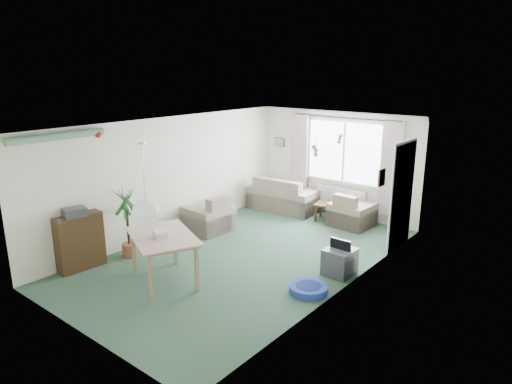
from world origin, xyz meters
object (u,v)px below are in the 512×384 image
Objects in this scene: tv_cube at (340,262)px; bookshelf at (80,242)px; houseplant at (128,222)px; pet_bed at (308,289)px; dining_table at (164,259)px; sofa at (284,194)px; coffee_table at (335,213)px; armchair_left at (208,213)px; armchair_corner at (352,209)px.

bookshelf is at bearing -142.39° from tv_cube.
houseplant reaches higher than pet_bed.
dining_table reaches higher than pet_bed.
houseplant reaches higher than tv_cube.
sofa is 1.84× the size of coffee_table.
bookshelf is (-2.14, -4.91, 0.28)m from coffee_table.
pet_bed is (1.35, -3.22, -0.14)m from coffee_table.
houseplant reaches higher than bookshelf.
tv_cube is (3.35, 1.72, -0.44)m from houseplant.
dining_table is 2.07× the size of pet_bed.
armchair_left is 0.99× the size of coffee_table.
armchair_left is at bearing 161.69° from pet_bed.
armchair_left is 3.21m from tv_cube.
armchair_corner is 3.35m from pet_bed.
bookshelf is at bearing -113.58° from coffee_table.
bookshelf reaches higher than armchair_corner.
armchair_left is 0.66× the size of houseplant.
dining_table is (1.13, -2.16, -0.01)m from armchair_left.
armchair_left reaches higher than pet_bed.
coffee_table is 0.72× the size of dining_table.
bookshelf is (-0.34, -2.73, 0.09)m from armchair_left.
armchair_corner is 1.41× the size of pet_bed.
houseplant is 2.69× the size of tv_cube.
armchair_left is at bearing -129.57° from coffee_table.
armchair_corner is at bearing 114.66° from tv_cube.
dining_table is at bearing 95.80° from sofa.
armchair_left is 3.33m from pet_bed.
houseplant is (-0.55, -4.07, 0.25)m from sofa.
sofa is 1.69× the size of bookshelf.
coffee_table is at bearing 112.68° from pet_bed.
armchair_corner is at bearing -3.46° from coffee_table.
pet_bed is (3.49, 1.69, -0.42)m from bookshelf.
coffee_table is at bearing 64.40° from houseplant.
tv_cube is (3.54, 2.56, -0.26)m from bookshelf.
armchair_left is at bearing 47.98° from armchair_corner.
armchair_corner is (1.82, -0.02, -0.04)m from sofa.
dining_table reaches higher than armchair_corner.
armchair_left is at bearing 178.72° from tv_cube.
houseplant reaches higher than armchair_corner.
armchair_corner is 0.63× the size of houseplant.
dining_table is 2.87m from tv_cube.
sofa is 1.96× the size of armchair_corner.
coffee_table is 3.50m from pet_bed.
coffee_table is 4.39m from dining_table.
bookshelf is at bearing -154.21° from pet_bed.
armchair_left reaches higher than coffee_table.
armchair_corner is 1.69× the size of tv_cube.
tv_cube is at bearing -59.27° from coffee_table.
coffee_table reaches higher than pet_bed.
houseplant reaches higher than sofa.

